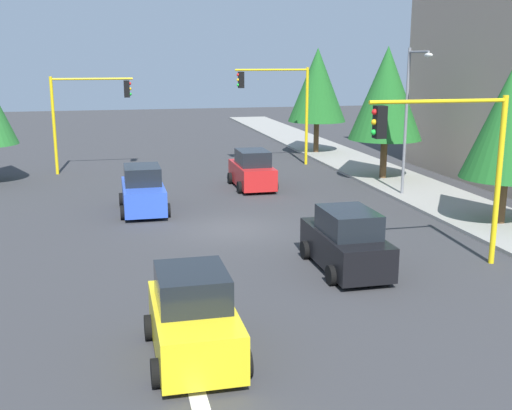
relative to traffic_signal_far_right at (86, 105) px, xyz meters
name	(u,v)px	position (x,y,z in m)	size (l,w,h in m)	color
ground_plane	(231,229)	(14.00, 5.67, -3.92)	(120.00, 120.00, 0.00)	#353538
sidewalk_kerb	(417,189)	(9.00, 16.17, -3.84)	(80.00, 4.00, 0.15)	gray
lane_arrow_near	(194,383)	(25.51, 2.67, -3.91)	(2.40, 1.10, 1.10)	silver
traffic_signal_far_right	(86,105)	(0.00, 0.00, 0.00)	(0.36, 4.59, 5.53)	yellow
traffic_signal_near_left	(448,148)	(20.00, 11.33, -0.07)	(0.36, 4.59, 5.42)	yellow
traffic_signal_far_left	(280,97)	(0.00, 11.42, 0.30)	(0.36, 4.59, 5.99)	yellow
street_lamp_curbside	(411,106)	(10.39, 14.87, 0.43)	(2.15, 0.28, 7.00)	slate
tree_roadside_far	(317,85)	(-4.00, 15.17, 0.81)	(3.95, 3.95, 7.21)	brown
tree_roadside_mid	(387,93)	(6.00, 15.67, 0.78)	(3.93, 3.93, 7.16)	brown
tree_roadside_near	(509,123)	(16.00, 16.17, 0.18)	(3.45, 3.45, 6.27)	brown
car_blue	(143,191)	(10.20, 2.52, -3.02)	(4.07, 2.05, 1.98)	blue
car_red	(252,171)	(6.36, 8.25, -3.02)	(4.04, 2.01, 1.98)	red
car_black	(346,242)	(19.50, 8.30, -3.02)	(4.11, 2.02, 1.98)	black
car_yellow	(193,319)	(24.30, 2.84, -3.02)	(3.66, 2.07, 1.98)	yellow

